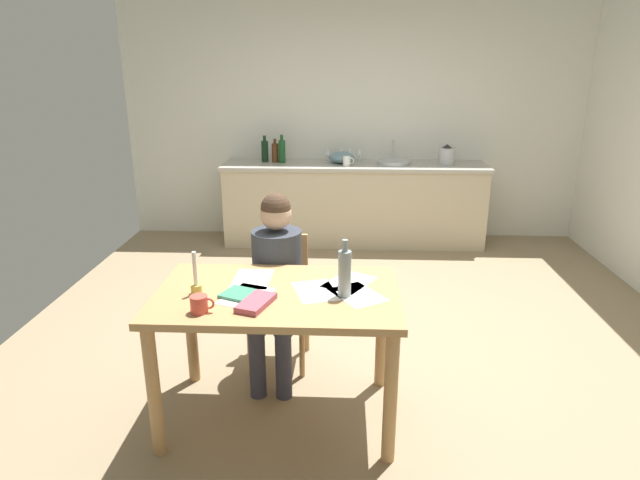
# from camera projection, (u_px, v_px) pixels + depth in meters

# --- Properties ---
(ground_plane) EXTENTS (5.20, 5.20, 0.04)m
(ground_plane) POSITION_uv_depth(u_px,v_px,m) (357.00, 337.00, 4.09)
(ground_plane) COLOR #937F60
(wall_back) EXTENTS (5.20, 0.12, 2.60)m
(wall_back) POSITION_uv_depth(u_px,v_px,m) (355.00, 123.00, 6.14)
(wall_back) COLOR silver
(wall_back) RESTS_ON ground
(kitchen_counter) EXTENTS (2.89, 0.64, 0.90)m
(kitchen_counter) POSITION_uv_depth(u_px,v_px,m) (354.00, 203.00, 6.06)
(kitchen_counter) COLOR beige
(kitchen_counter) RESTS_ON ground
(dining_table) EXTENTS (1.32, 0.81, 0.78)m
(dining_table) POSITION_uv_depth(u_px,v_px,m) (278.00, 312.00, 2.95)
(dining_table) COLOR tan
(dining_table) RESTS_ON ground
(chair_at_table) EXTENTS (0.41, 0.41, 0.87)m
(chair_at_table) POSITION_uv_depth(u_px,v_px,m) (280.00, 293.00, 3.62)
(chair_at_table) COLOR tan
(chair_at_table) RESTS_ON ground
(person_seated) EXTENTS (0.33, 0.59, 1.19)m
(person_seated) POSITION_uv_depth(u_px,v_px,m) (276.00, 275.00, 3.42)
(person_seated) COLOR #333842
(person_seated) RESTS_ON ground
(coffee_mug) EXTENTS (0.12, 0.09, 0.09)m
(coffee_mug) POSITION_uv_depth(u_px,v_px,m) (200.00, 304.00, 2.66)
(coffee_mug) COLOR #D84C3F
(coffee_mug) RESTS_ON dining_table
(candlestick) EXTENTS (0.06, 0.06, 0.24)m
(candlestick) POSITION_uv_depth(u_px,v_px,m) (196.00, 282.00, 2.87)
(candlestick) COLOR gold
(candlestick) RESTS_ON dining_table
(book_magazine) EXTENTS (0.19, 0.27, 0.03)m
(book_magazine) POSITION_uv_depth(u_px,v_px,m) (256.00, 303.00, 2.74)
(book_magazine) COLOR #A94C5B
(book_magazine) RESTS_ON dining_table
(book_cookery) EXTENTS (0.24, 0.22, 0.02)m
(book_cookery) POSITION_uv_depth(u_px,v_px,m) (241.00, 294.00, 2.86)
(book_cookery) COLOR #3A8264
(book_cookery) RESTS_ON dining_table
(paper_letter) EXTENTS (0.34, 0.36, 0.00)m
(paper_letter) POSITION_uv_depth(u_px,v_px,m) (357.00, 295.00, 2.87)
(paper_letter) COLOR white
(paper_letter) RESTS_ON dining_table
(paper_bill) EXTENTS (0.29, 0.35, 0.00)m
(paper_bill) POSITION_uv_depth(u_px,v_px,m) (316.00, 291.00, 2.92)
(paper_bill) COLOR white
(paper_bill) RESTS_ON dining_table
(paper_envelope) EXTENTS (0.22, 0.30, 0.00)m
(paper_envelope) POSITION_uv_depth(u_px,v_px,m) (252.00, 279.00, 3.08)
(paper_envelope) COLOR white
(paper_envelope) RESTS_ON dining_table
(paper_receipt) EXTENTS (0.30, 0.35, 0.00)m
(paper_receipt) POSITION_uv_depth(u_px,v_px,m) (246.00, 296.00, 2.86)
(paper_receipt) COLOR white
(paper_receipt) RESTS_ON dining_table
(paper_notice) EXTENTS (0.33, 0.36, 0.00)m
(paper_notice) POSITION_uv_depth(u_px,v_px,m) (349.00, 282.00, 3.04)
(paper_notice) COLOR white
(paper_notice) RESTS_ON dining_table
(wine_bottle_on_table) EXTENTS (0.07, 0.07, 0.31)m
(wine_bottle_on_table) POSITION_uv_depth(u_px,v_px,m) (345.00, 272.00, 2.82)
(wine_bottle_on_table) COLOR #8C999E
(wine_bottle_on_table) RESTS_ON dining_table
(sink_unit) EXTENTS (0.36, 0.36, 0.24)m
(sink_unit) POSITION_uv_depth(u_px,v_px,m) (394.00, 162.00, 5.90)
(sink_unit) COLOR #B2B7BC
(sink_unit) RESTS_ON kitchen_counter
(bottle_oil) EXTENTS (0.08, 0.08, 0.29)m
(bottle_oil) POSITION_uv_depth(u_px,v_px,m) (265.00, 151.00, 5.99)
(bottle_oil) COLOR black
(bottle_oil) RESTS_ON kitchen_counter
(bottle_vinegar) EXTENTS (0.07, 0.07, 0.26)m
(bottle_vinegar) POSITION_uv_depth(u_px,v_px,m) (275.00, 152.00, 5.98)
(bottle_vinegar) COLOR #593319
(bottle_vinegar) RESTS_ON kitchen_counter
(bottle_wine_red) EXTENTS (0.08, 0.08, 0.31)m
(bottle_wine_red) POSITION_uv_depth(u_px,v_px,m) (282.00, 151.00, 5.94)
(bottle_wine_red) COLOR #194C23
(bottle_wine_red) RESTS_ON kitchen_counter
(mixing_bowl) EXTENTS (0.28, 0.28, 0.13)m
(mixing_bowl) POSITION_uv_depth(u_px,v_px,m) (342.00, 157.00, 5.94)
(mixing_bowl) COLOR #668C99
(mixing_bowl) RESTS_ON kitchen_counter
(stovetop_kettle) EXTENTS (0.18, 0.18, 0.22)m
(stovetop_kettle) POSITION_uv_depth(u_px,v_px,m) (447.00, 155.00, 5.85)
(stovetop_kettle) COLOR #B7BABF
(stovetop_kettle) RESTS_ON kitchen_counter
(wine_glass_near_sink) EXTENTS (0.07, 0.07, 0.15)m
(wine_glass_near_sink) POSITION_uv_depth(u_px,v_px,m) (360.00, 152.00, 6.03)
(wine_glass_near_sink) COLOR silver
(wine_glass_near_sink) RESTS_ON kitchen_counter
(wine_glass_by_kettle) EXTENTS (0.07, 0.07, 0.15)m
(wine_glass_by_kettle) POSITION_uv_depth(u_px,v_px,m) (350.00, 152.00, 6.03)
(wine_glass_by_kettle) COLOR silver
(wine_glass_by_kettle) RESTS_ON kitchen_counter
(wine_glass_back_left) EXTENTS (0.07, 0.07, 0.15)m
(wine_glass_back_left) POSITION_uv_depth(u_px,v_px,m) (341.00, 152.00, 6.04)
(wine_glass_back_left) COLOR silver
(wine_glass_back_left) RESTS_ON kitchen_counter
(wine_glass_back_right) EXTENTS (0.07, 0.07, 0.15)m
(wine_glass_back_right) POSITION_uv_depth(u_px,v_px,m) (328.00, 151.00, 6.04)
(wine_glass_back_right) COLOR silver
(wine_glass_back_right) RESTS_ON kitchen_counter
(teacup_on_counter) EXTENTS (0.12, 0.08, 0.11)m
(teacup_on_counter) POSITION_uv_depth(u_px,v_px,m) (347.00, 161.00, 5.77)
(teacup_on_counter) COLOR white
(teacup_on_counter) RESTS_ON kitchen_counter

